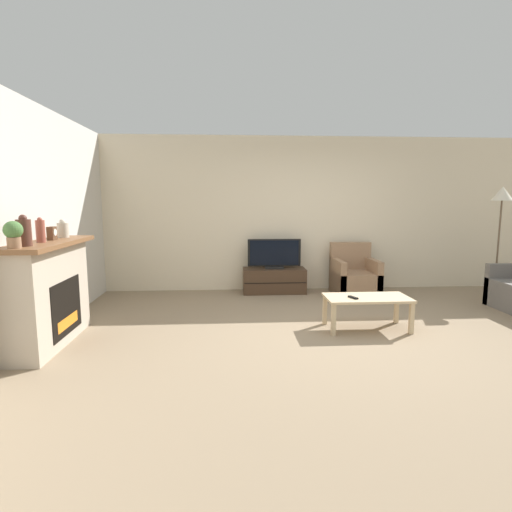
# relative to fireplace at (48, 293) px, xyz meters

# --- Properties ---
(ground_plane) EXTENTS (24.00, 24.00, 0.00)m
(ground_plane) POSITION_rel_fireplace_xyz_m (3.40, 0.21, -0.59)
(ground_plane) COLOR #89755B
(wall_back) EXTENTS (12.00, 0.06, 2.70)m
(wall_back) POSITION_rel_fireplace_xyz_m (3.40, 2.64, 0.76)
(wall_back) COLOR beige
(wall_back) RESTS_ON ground
(wall_left) EXTENTS (0.06, 12.00, 2.70)m
(wall_left) POSITION_rel_fireplace_xyz_m (-0.22, 0.21, 0.76)
(wall_left) COLOR beige
(wall_left) RESTS_ON ground
(fireplace) EXTENTS (0.49, 1.50, 1.15)m
(fireplace) POSITION_rel_fireplace_xyz_m (0.00, 0.00, 0.00)
(fireplace) COLOR #B7A893
(fireplace) RESTS_ON ground
(mantel_vase_left) EXTENTS (0.14, 0.14, 0.31)m
(mantel_vase_left) POSITION_rel_fireplace_xyz_m (0.02, -0.45, 0.71)
(mantel_vase_left) COLOR #512D23
(mantel_vase_left) RESTS_ON fireplace
(mantel_vase_centre_left) EXTENTS (0.09, 0.09, 0.27)m
(mantel_vase_centre_left) POSITION_rel_fireplace_xyz_m (0.02, -0.11, 0.69)
(mantel_vase_centre_left) COLOR #994C3D
(mantel_vase_centre_left) RESTS_ON fireplace
(mantel_vase_right) EXTENTS (0.13, 0.13, 0.22)m
(mantel_vase_right) POSITION_rel_fireplace_xyz_m (0.02, 0.45, 0.67)
(mantel_vase_right) COLOR beige
(mantel_vase_right) RESTS_ON fireplace
(mantel_clock) EXTENTS (0.08, 0.11, 0.15)m
(mantel_clock) POSITION_rel_fireplace_xyz_m (0.02, 0.15, 0.64)
(mantel_clock) COLOR brown
(mantel_clock) RESTS_ON fireplace
(potted_plant) EXTENTS (0.17, 0.17, 0.25)m
(potted_plant) POSITION_rel_fireplace_xyz_m (0.02, -0.64, 0.71)
(potted_plant) COLOR #936B4C
(potted_plant) RESTS_ON fireplace
(tv_stand) EXTENTS (1.07, 0.45, 0.42)m
(tv_stand) POSITION_rel_fireplace_xyz_m (2.76, 2.35, -0.37)
(tv_stand) COLOR #422D1E
(tv_stand) RESTS_ON ground
(tv) EXTENTS (0.92, 0.18, 0.51)m
(tv) POSITION_rel_fireplace_xyz_m (2.76, 2.34, 0.07)
(tv) COLOR black
(tv) RESTS_ON tv_stand
(armchair) EXTENTS (0.70, 0.76, 0.87)m
(armchair) POSITION_rel_fireplace_xyz_m (4.10, 2.11, -0.30)
(armchair) COLOR #937051
(armchair) RESTS_ON ground
(coffee_table) EXTENTS (1.03, 0.52, 0.41)m
(coffee_table) POSITION_rel_fireplace_xyz_m (3.69, 0.29, -0.23)
(coffee_table) COLOR #CCB289
(coffee_table) RESTS_ON ground
(remote) EXTENTS (0.10, 0.15, 0.02)m
(remote) POSITION_rel_fireplace_xyz_m (3.49, 0.22, -0.16)
(remote) COLOR black
(remote) RESTS_ON coffee_table
(floor_lamp) EXTENTS (0.32, 0.32, 1.81)m
(floor_lamp) POSITION_rel_fireplace_xyz_m (6.31, 1.69, 0.98)
(floor_lamp) COLOR black
(floor_lamp) RESTS_ON ground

